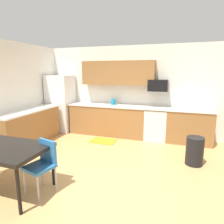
# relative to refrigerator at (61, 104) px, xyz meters

# --- Properties ---
(ground_plane) EXTENTS (12.00, 12.00, 0.00)m
(ground_plane) POSITION_rel_refrigerator_xyz_m (2.18, -2.22, -0.91)
(ground_plane) COLOR tan
(wall_back) EXTENTS (5.80, 0.10, 2.70)m
(wall_back) POSITION_rel_refrigerator_xyz_m (2.18, 0.43, 0.44)
(wall_back) COLOR white
(wall_back) RESTS_ON ground
(cabinet_run_back) EXTENTS (2.35, 0.60, 0.90)m
(cabinet_run_back) POSITION_rel_refrigerator_xyz_m (1.61, 0.08, -0.46)
(cabinet_run_back) COLOR olive
(cabinet_run_back) RESTS_ON ground
(cabinet_run_back_right) EXTENTS (1.20, 0.60, 0.90)m
(cabinet_run_back_right) POSITION_rel_refrigerator_xyz_m (3.98, 0.08, -0.46)
(cabinet_run_back_right) COLOR olive
(cabinet_run_back_right) RESTS_ON ground
(cabinet_run_left) EXTENTS (0.60, 2.00, 0.90)m
(cabinet_run_left) POSITION_rel_refrigerator_xyz_m (-0.12, -1.42, -0.46)
(cabinet_run_left) COLOR olive
(cabinet_run_left) RESTS_ON ground
(countertop_back) EXTENTS (4.80, 0.64, 0.04)m
(countertop_back) POSITION_rel_refrigerator_xyz_m (2.18, 0.08, 0.01)
(countertop_back) COLOR silver
(countertop_back) RESTS_ON cabinet_run_back
(countertop_left) EXTENTS (0.64, 2.00, 0.04)m
(countertop_left) POSITION_rel_refrigerator_xyz_m (-0.12, -1.42, 0.01)
(countertop_left) COLOR silver
(countertop_left) RESTS_ON cabinet_run_left
(upper_cabinets_back) EXTENTS (2.20, 0.34, 0.70)m
(upper_cabinets_back) POSITION_rel_refrigerator_xyz_m (1.88, 0.21, 0.99)
(upper_cabinets_back) COLOR olive
(refrigerator) EXTENTS (0.76, 0.70, 1.82)m
(refrigerator) POSITION_rel_refrigerator_xyz_m (0.00, 0.00, 0.00)
(refrigerator) COLOR white
(refrigerator) RESTS_ON ground
(oven_range) EXTENTS (0.60, 0.60, 0.91)m
(oven_range) POSITION_rel_refrigerator_xyz_m (3.08, 0.08, -0.45)
(oven_range) COLOR white
(oven_range) RESTS_ON ground
(microwave) EXTENTS (0.54, 0.36, 0.32)m
(microwave) POSITION_rel_refrigerator_xyz_m (3.08, 0.18, 0.65)
(microwave) COLOR black
(sink_basin) EXTENTS (0.48, 0.40, 0.14)m
(sink_basin) POSITION_rel_refrigerator_xyz_m (1.70, 0.08, -0.03)
(sink_basin) COLOR #A5A8AD
(sink_basin) RESTS_ON countertop_back
(sink_faucet) EXTENTS (0.02, 0.02, 0.24)m
(sink_faucet) POSITION_rel_refrigerator_xyz_m (1.70, 0.26, 0.13)
(sink_faucet) COLOR #B2B5BA
(sink_faucet) RESTS_ON countertop_back
(dining_table) EXTENTS (1.40, 0.90, 0.76)m
(dining_table) POSITION_rel_refrigerator_xyz_m (1.04, -3.31, -0.21)
(dining_table) COLOR black
(dining_table) RESTS_ON ground
(chair_near_table) EXTENTS (0.49, 0.49, 0.85)m
(chair_near_table) POSITION_rel_refrigerator_xyz_m (1.64, -3.12, -0.40)
(chair_near_table) COLOR #2D72B7
(chair_near_table) RESTS_ON ground
(trash_bin) EXTENTS (0.36, 0.36, 0.60)m
(trash_bin) POSITION_rel_refrigerator_xyz_m (4.04, -1.30, -0.61)
(trash_bin) COLOR black
(trash_bin) RESTS_ON ground
(floor_mat) EXTENTS (0.70, 0.50, 0.01)m
(floor_mat) POSITION_rel_refrigerator_xyz_m (1.70, -0.57, -0.90)
(floor_mat) COLOR orange
(floor_mat) RESTS_ON ground
(kettle) EXTENTS (0.14, 0.14, 0.20)m
(kettle) POSITION_rel_refrigerator_xyz_m (1.76, 0.13, 0.11)
(kettle) COLOR #198CBF
(kettle) RESTS_ON countertop_back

